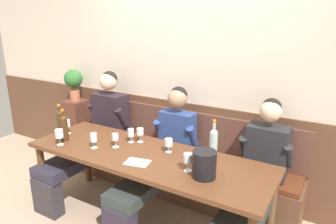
# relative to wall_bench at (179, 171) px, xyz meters

# --- Properties ---
(room_wall_back) EXTENTS (6.80, 0.08, 2.80)m
(room_wall_back) POSITION_rel_wall_bench_xyz_m (0.00, 0.26, 1.12)
(room_wall_back) COLOR beige
(room_wall_back) RESTS_ON ground
(wood_wainscot_panel) EXTENTS (6.80, 0.03, 1.02)m
(wood_wainscot_panel) POSITION_rel_wall_bench_xyz_m (0.00, 0.21, 0.23)
(wood_wainscot_panel) COLOR brown
(wood_wainscot_panel) RESTS_ON ground
(wall_bench) EXTENTS (2.63, 0.42, 0.94)m
(wall_bench) POSITION_rel_wall_bench_xyz_m (0.00, 0.00, 0.00)
(wall_bench) COLOR brown
(wall_bench) RESTS_ON ground
(dining_table) EXTENTS (2.33, 0.77, 0.74)m
(dining_table) POSITION_rel_wall_bench_xyz_m (0.00, -0.64, 0.38)
(dining_table) COLOR brown
(dining_table) RESTS_ON ground
(person_right_seat) EXTENTS (0.52, 1.20, 1.33)m
(person_right_seat) POSITION_rel_wall_bench_xyz_m (-0.96, -0.31, 0.37)
(person_right_seat) COLOR #302D32
(person_right_seat) RESTS_ON ground
(person_left_seat) EXTENTS (0.48, 1.19, 1.25)m
(person_left_seat) POSITION_rel_wall_bench_xyz_m (-0.01, -0.35, 0.33)
(person_left_seat) COLOR #2C2636
(person_left_seat) RESTS_ON ground
(person_center_left_seat) EXTENTS (0.48, 1.19, 1.25)m
(person_center_left_seat) POSITION_rel_wall_bench_xyz_m (0.94, -0.34, 0.33)
(person_center_left_seat) COLOR #332E3F
(person_center_left_seat) RESTS_ON ground
(ice_bucket) EXTENTS (0.19, 0.19, 0.22)m
(ice_bucket) POSITION_rel_wall_bench_xyz_m (0.64, -0.75, 0.57)
(ice_bucket) COLOR black
(ice_bucket) RESTS_ON dining_table
(wine_bottle_green_tall) EXTENTS (0.08, 0.08, 0.33)m
(wine_bottle_green_tall) POSITION_rel_wall_bench_xyz_m (-0.90, -0.79, 0.60)
(wine_bottle_green_tall) COLOR #432915
(wine_bottle_green_tall) RESTS_ON dining_table
(wine_bottle_amber_mid) EXTENTS (0.07, 0.07, 0.35)m
(wine_bottle_amber_mid) POSITION_rel_wall_bench_xyz_m (-1.00, -0.74, 0.61)
(wine_bottle_amber_mid) COLOR #412D10
(wine_bottle_amber_mid) RESTS_ON dining_table
(wine_bottle_clear_water) EXTENTS (0.07, 0.07, 0.36)m
(wine_bottle_clear_water) POSITION_rel_wall_bench_xyz_m (0.57, -0.41, 0.61)
(wine_bottle_clear_water) COLOR #ACC7BE
(wine_bottle_clear_water) RESTS_ON dining_table
(wine_glass_mid_right) EXTENTS (0.08, 0.08, 0.15)m
(wine_glass_mid_right) POSITION_rel_wall_bench_xyz_m (0.48, -0.73, 0.57)
(wine_glass_mid_right) COLOR silver
(wine_glass_mid_right) RESTS_ON dining_table
(wine_glass_center_front) EXTENTS (0.06, 0.06, 0.15)m
(wine_glass_center_front) POSITION_rel_wall_bench_xyz_m (-0.50, -0.78, 0.56)
(wine_glass_center_front) COLOR silver
(wine_glass_center_front) RESTS_ON dining_table
(wine_glass_near_bucket) EXTENTS (0.06, 0.06, 0.14)m
(wine_glass_near_bucket) POSITION_rel_wall_bench_xyz_m (-0.29, -0.48, 0.56)
(wine_glass_near_bucket) COLOR silver
(wine_glass_near_bucket) RESTS_ON dining_table
(wine_glass_mid_left) EXTENTS (0.08, 0.08, 0.16)m
(wine_glass_mid_left) POSITION_rel_wall_bench_xyz_m (-0.85, -0.89, 0.57)
(wine_glass_mid_left) COLOR silver
(wine_glass_mid_left) RESTS_ON dining_table
(wine_glass_center_rear) EXTENTS (0.07, 0.07, 0.15)m
(wine_glass_center_rear) POSITION_rel_wall_bench_xyz_m (-0.21, -0.43, 0.56)
(wine_glass_center_rear) COLOR silver
(wine_glass_center_rear) RESTS_ON dining_table
(wine_glass_right_end) EXTENTS (0.07, 0.07, 0.14)m
(wine_glass_right_end) POSITION_rel_wall_bench_xyz_m (-0.34, -0.66, 0.56)
(wine_glass_right_end) COLOR silver
(wine_glass_right_end) RESTS_ON dining_table
(wine_glass_left_end) EXTENTS (0.07, 0.07, 0.16)m
(wine_glass_left_end) POSITION_rel_wall_bench_xyz_m (-1.02, -0.64, 0.57)
(wine_glass_left_end) COLOR silver
(wine_glass_left_end) RESTS_ON dining_table
(wine_glass_by_bottle) EXTENTS (0.08, 0.08, 0.13)m
(wine_glass_by_bottle) POSITION_rel_wall_bench_xyz_m (0.16, -0.49, 0.55)
(wine_glass_by_bottle) COLOR silver
(wine_glass_by_bottle) RESTS_ON dining_table
(tasting_sheet_left_guest) EXTENTS (0.24, 0.19, 0.00)m
(tasting_sheet_left_guest) POSITION_rel_wall_bench_xyz_m (0.04, -0.82, 0.46)
(tasting_sheet_left_guest) COLOR white
(tasting_sheet_left_guest) RESTS_ON dining_table
(corner_pedestal) EXTENTS (0.28, 0.28, 0.88)m
(corner_pedestal) POSITION_rel_wall_bench_xyz_m (-1.62, 0.03, 0.16)
(corner_pedestal) COLOR brown
(corner_pedestal) RESTS_ON ground
(potted_plant) EXTENTS (0.24, 0.24, 0.41)m
(potted_plant) POSITION_rel_wall_bench_xyz_m (-1.62, 0.03, 0.86)
(potted_plant) COLOR #AE6448
(potted_plant) RESTS_ON corner_pedestal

